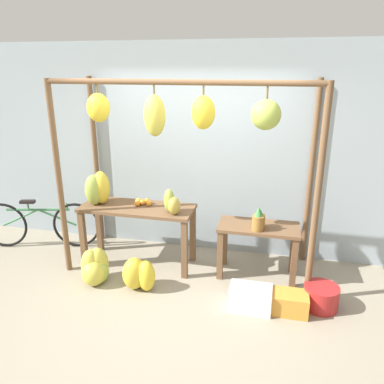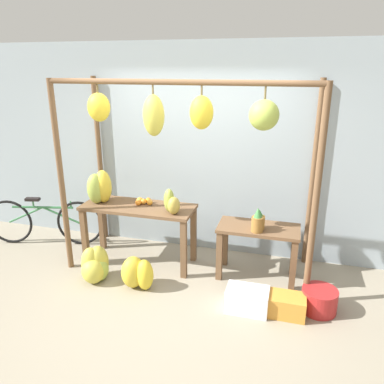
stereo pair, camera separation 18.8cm
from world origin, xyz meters
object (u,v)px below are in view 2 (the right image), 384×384
at_px(orange_pile, 143,201).
at_px(banana_pile_ground_left, 95,266).
at_px(blue_bucket, 319,300).
at_px(pineapple_cluster, 258,221).
at_px(banana_pile_on_table, 100,187).
at_px(banana_pile_ground_right, 137,273).
at_px(fruit_crate_white, 247,300).
at_px(parked_bicycle, 44,221).
at_px(fruit_crate_purple, 286,305).
at_px(papaya_pile, 171,203).

bearing_deg(orange_pile, banana_pile_ground_left, -121.33).
bearing_deg(banana_pile_ground_left, blue_bucket, 1.86).
xyz_separation_m(pineapple_cluster, blue_bucket, (0.73, -0.42, -0.66)).
bearing_deg(banana_pile_on_table, blue_bucket, -9.86).
bearing_deg(banana_pile_ground_right, pineapple_cluster, 21.97).
relative_size(banana_pile_ground_right, fruit_crate_white, 1.09).
distance_m(orange_pile, banana_pile_ground_right, 0.94).
distance_m(orange_pile, parked_bicycle, 1.66).
height_order(orange_pile, fruit_crate_white, orange_pile).
relative_size(banana_pile_on_table, fruit_crate_purple, 1.07).
xyz_separation_m(pineapple_cluster, fruit_crate_white, (-0.01, -0.61, -0.66)).
bearing_deg(banana_pile_ground_left, fruit_crate_white, -3.28).
bearing_deg(fruit_crate_white, banana_pile_on_table, 161.69).
relative_size(banana_pile_on_table, blue_bucket, 1.16).
height_order(parked_bicycle, fruit_crate_purple, parked_bicycle).
bearing_deg(fruit_crate_white, fruit_crate_purple, 4.05).
distance_m(blue_bucket, parked_bicycle, 3.85).
bearing_deg(fruit_crate_purple, blue_bucket, 25.54).
bearing_deg(fruit_crate_purple, pineapple_cluster, 123.54).
height_order(banana_pile_ground_left, fruit_crate_purple, banana_pile_ground_left).
relative_size(banana_pile_ground_right, fruit_crate_purple, 1.21).
height_order(pineapple_cluster, papaya_pile, papaya_pile).
relative_size(papaya_pile, fruit_crate_purple, 0.72).
bearing_deg(banana_pile_ground_left, fruit_crate_purple, -1.98).
distance_m(pineapple_cluster, parked_bicycle, 3.11).
xyz_separation_m(banana_pile_on_table, banana_pile_ground_right, (0.74, -0.59, -0.80)).
height_order(fruit_crate_white, papaya_pile, papaya_pile).
distance_m(banana_pile_on_table, blue_bucket, 2.95).
xyz_separation_m(banana_pile_ground_right, fruit_crate_white, (1.30, -0.08, -0.07)).
distance_m(banana_pile_ground_left, parked_bicycle, 1.39).
bearing_deg(banana_pile_on_table, fruit_crate_white, -18.31).
relative_size(fruit_crate_white, blue_bucket, 1.20).
height_order(orange_pile, papaya_pile, papaya_pile).
height_order(fruit_crate_white, blue_bucket, blue_bucket).
xyz_separation_m(fruit_crate_white, fruit_crate_purple, (0.40, 0.03, -0.01)).
height_order(banana_pile_on_table, fruit_crate_white, banana_pile_on_table).
distance_m(pineapple_cluster, blue_bucket, 1.06).
relative_size(blue_bucket, parked_bicycle, 0.22).
xyz_separation_m(banana_pile_ground_right, papaya_pile, (0.27, 0.48, 0.73)).
relative_size(orange_pile, blue_bucket, 0.60).
bearing_deg(parked_bicycle, banana_pile_ground_right, -22.13).
relative_size(parked_bicycle, fruit_crate_purple, 4.13).
xyz_separation_m(banana_pile_on_table, banana_pile_ground_left, (0.17, -0.57, -0.82)).
distance_m(fruit_crate_white, blue_bucket, 0.76).
bearing_deg(blue_bucket, parked_bicycle, 170.94).
height_order(banana_pile_ground_right, papaya_pile, papaya_pile).
bearing_deg(pineapple_cluster, fruit_crate_purple, -56.46).
distance_m(banana_pile_ground_right, parked_bicycle, 1.91).
relative_size(fruit_crate_white, fruit_crate_purple, 1.11).
height_order(orange_pile, parked_bicycle, orange_pile).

